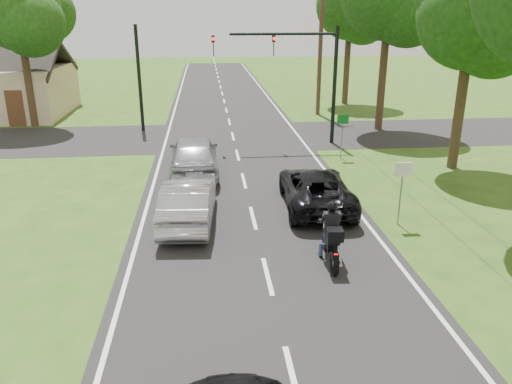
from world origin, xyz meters
The scene contains 16 objects.
ground centered at (0.00, 0.00, 0.00)m, with size 140.00×140.00×0.00m, color #2C4B15.
road centered at (0.00, 10.00, 0.01)m, with size 8.00×100.00×0.01m, color black.
cross_road centered at (0.00, 16.00, 0.01)m, with size 60.00×7.00×0.01m, color black.
motorcycle_rider centered at (1.83, 0.58, 0.72)m, with size 0.60×2.11×1.82m.
dark_suv centered at (2.32, 4.86, 0.69)m, with size 2.27×4.91×1.37m, color black.
silver_sedan centered at (-2.15, 3.81, 0.75)m, with size 1.56×4.48×1.48m, color #A9A9AD.
silver_suv centered at (-2.04, 9.07, 0.87)m, with size 2.03×5.05×1.72m, color #A8ABB0.
traffic_signal centered at (3.34, 14.00, 4.14)m, with size 6.38×0.44×6.00m.
signal_pole_far centered at (-5.20, 18.00, 3.00)m, with size 0.20×0.20×6.00m, color black.
utility_pole_far centered at (6.20, 22.00, 5.08)m, with size 1.60×0.28×10.00m.
sign_white centered at (4.70, 2.98, 1.60)m, with size 0.55×0.07×2.12m.
sign_green centered at (4.90, 10.98, 1.60)m, with size 0.55×0.07×2.12m.
tree_row_c centered at (9.75, 8.80, 6.23)m, with size 4.80×4.65×8.76m.
tree_row_e centered at (9.48, 25.78, 6.83)m, with size 5.28×5.12×9.61m.
tree_left_near centered at (-11.73, 19.78, 6.53)m, with size 5.12×4.96×9.22m.
tree_left_far centered at (-13.70, 29.76, 7.13)m, with size 5.76×5.58×10.14m.
Camera 1 is at (-1.48, -11.58, 6.56)m, focal length 35.00 mm.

